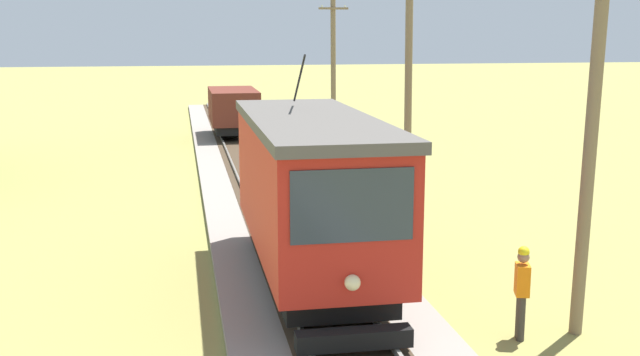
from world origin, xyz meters
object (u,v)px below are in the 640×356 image
(freight_car, at_px, (233,110))
(utility_pole_mid, at_px, (408,77))
(utility_pole_near_tram, at_px, (591,137))
(red_tram, at_px, (312,191))
(utility_pole_far, at_px, (333,68))
(second_worker, at_px, (522,288))

(freight_car, height_order, utility_pole_mid, utility_pole_mid)
(freight_car, bearing_deg, utility_pole_near_tram, -80.81)
(freight_car, bearing_deg, utility_pole_mid, -74.81)
(red_tram, height_order, utility_pole_near_tram, utility_pole_near_tram)
(red_tram, xyz_separation_m, utility_pole_mid, (4.45, 7.53, 1.99))
(red_tram, bearing_deg, utility_pole_far, 77.20)
(red_tram, xyz_separation_m, utility_pole_near_tram, (4.45, -3.60, 1.56))
(red_tram, distance_m, utility_pole_far, 20.17)
(utility_pole_mid, bearing_deg, red_tram, -120.59)
(red_tram, bearing_deg, second_worker, -47.38)
(red_tram, relative_size, utility_pole_near_tram, 1.17)
(utility_pole_far, bearing_deg, utility_pole_near_tram, -90.00)
(red_tram, distance_m, utility_pole_near_tram, 5.94)
(utility_pole_near_tram, xyz_separation_m, utility_pole_mid, (0.00, 11.13, 0.42))
(red_tram, height_order, second_worker, red_tram)
(utility_pole_mid, xyz_separation_m, utility_pole_far, (0.00, 12.07, -0.31))
(utility_pole_far, bearing_deg, utility_pole_mid, -90.00)
(utility_pole_near_tram, xyz_separation_m, utility_pole_far, (0.00, 23.20, 0.12))
(freight_car, relative_size, utility_pole_mid, 0.64)
(red_tram, xyz_separation_m, second_worker, (3.29, -3.58, -1.21))
(utility_pole_near_tram, distance_m, second_worker, 3.01)
(red_tram, relative_size, freight_car, 1.64)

